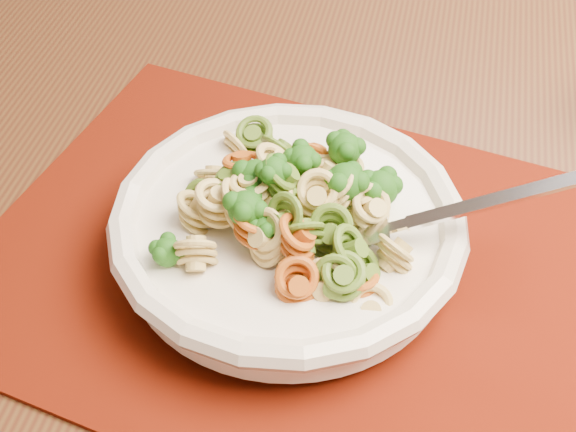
# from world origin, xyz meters

# --- Properties ---
(dining_table) EXTENTS (1.26, 0.83, 0.75)m
(dining_table) POSITION_xyz_m (-0.47, -0.35, 0.63)
(dining_table) COLOR #4B2D15
(dining_table) RESTS_ON ground
(placemat) EXTENTS (0.49, 0.41, 0.00)m
(placemat) POSITION_xyz_m (-0.45, -0.40, 0.75)
(placemat) COLOR #511103
(placemat) RESTS_ON dining_table
(pasta_bowl) EXTENTS (0.25, 0.25, 0.05)m
(pasta_bowl) POSITION_xyz_m (-0.45, -0.40, 0.78)
(pasta_bowl) COLOR white
(pasta_bowl) RESTS_ON placemat
(pasta_broccoli_heap) EXTENTS (0.21, 0.21, 0.06)m
(pasta_broccoli_heap) POSITION_xyz_m (-0.45, -0.40, 0.80)
(pasta_broccoli_heap) COLOR tan
(pasta_broccoli_heap) RESTS_ON pasta_bowl
(fork) EXTENTS (0.18, 0.07, 0.08)m
(fork) POSITION_xyz_m (-0.40, -0.41, 0.80)
(fork) COLOR silver
(fork) RESTS_ON pasta_bowl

